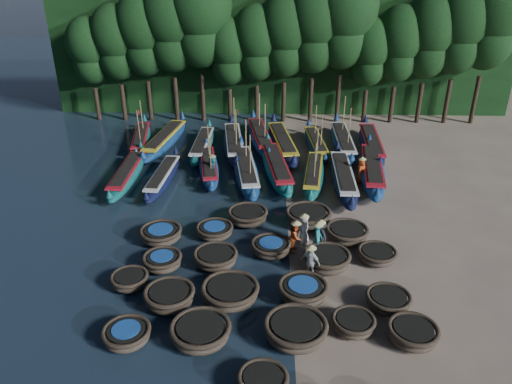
{
  "coord_description": "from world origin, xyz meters",
  "views": [
    {
      "loc": [
        -1.06,
        -21.49,
        14.04
      ],
      "look_at": [
        -1.78,
        3.7,
        1.3
      ],
      "focal_mm": 35.0,
      "sensor_mm": 36.0,
      "label": 1
    }
  ],
  "objects_px": {
    "long_boat_13": "(260,137)",
    "long_boat_16": "(343,142)",
    "coracle_24": "(347,233)",
    "long_boat_6": "(314,174)",
    "long_boat_12": "(234,144)",
    "fisherman_0": "(304,228)",
    "long_boat_3": "(209,167)",
    "long_boat_10": "(165,140)",
    "fisherman_3": "(320,236)",
    "coracle_16": "(216,258)",
    "fisherman_6": "(361,170)",
    "coracle_10": "(130,280)",
    "coracle_20": "(161,234)",
    "fisherman_5": "(213,166)",
    "fisherman_2": "(296,236)",
    "coracle_13": "(303,290)",
    "coracle_2": "(263,382)",
    "long_boat_15": "(316,144)",
    "coracle_22": "(248,216)",
    "coracle_11": "(169,296)",
    "coracle_12": "(230,292)",
    "long_boat_7": "(343,178)",
    "long_boat_2": "(163,177)",
    "coracle_14": "(388,300)",
    "long_boat_9": "(141,139)",
    "coracle_17": "(271,247)",
    "coracle_5": "(127,334)",
    "coracle_9": "(413,333)",
    "fisherman_4": "(310,261)",
    "coracle_18": "(327,260)",
    "long_boat_11": "(202,145)",
    "coracle_15": "(162,261)",
    "coracle_21": "(215,230)",
    "long_boat_5": "(277,168)",
    "fisherman_1": "(317,238)",
    "coracle_7": "(296,330)",
    "coracle_6": "(201,332)",
    "long_boat_8": "(372,170)",
    "coracle_23": "(308,216)"
  },
  "relations": [
    {
      "from": "coracle_18",
      "to": "coracle_22",
      "type": "relative_size",
      "value": 1.11
    },
    {
      "from": "fisherman_2",
      "to": "coracle_13",
      "type": "bearing_deg",
      "value": -158.43
    },
    {
      "from": "coracle_14",
      "to": "long_boat_9",
      "type": "distance_m",
      "value": 23.76
    },
    {
      "from": "long_boat_15",
      "to": "coracle_24",
      "type": "bearing_deg",
      "value": -92.71
    },
    {
      "from": "long_boat_13",
      "to": "fisherman_0",
      "type": "bearing_deg",
      "value": -89.29
    },
    {
      "from": "long_boat_16",
      "to": "fisherman_3",
      "type": "relative_size",
      "value": 4.55
    },
    {
      "from": "coracle_12",
      "to": "coracle_5",
      "type": "bearing_deg",
      "value": -145.88
    },
    {
      "from": "coracle_2",
      "to": "coracle_5",
      "type": "bearing_deg",
      "value": 157.75
    },
    {
      "from": "coracle_11",
      "to": "coracle_17",
      "type": "distance_m",
      "value": 5.93
    },
    {
      "from": "coracle_20",
      "to": "long_boat_16",
      "type": "distance_m",
      "value": 17.2
    },
    {
      "from": "coracle_9",
      "to": "long_boat_13",
      "type": "relative_size",
      "value": 0.24
    },
    {
      "from": "coracle_24",
      "to": "long_boat_6",
      "type": "xyz_separation_m",
      "value": [
        -1.19,
        7.15,
        0.06
      ]
    },
    {
      "from": "long_boat_12",
      "to": "fisherman_0",
      "type": "bearing_deg",
      "value": -77.17
    },
    {
      "from": "coracle_2",
      "to": "coracle_21",
      "type": "height_order",
      "value": "coracle_2"
    },
    {
      "from": "long_boat_15",
      "to": "coracle_6",
      "type": "bearing_deg",
      "value": -112.23
    },
    {
      "from": "long_boat_10",
      "to": "fisherman_6",
      "type": "relative_size",
      "value": 4.57
    },
    {
      "from": "coracle_20",
      "to": "long_boat_6",
      "type": "xyz_separation_m",
      "value": [
        8.46,
        7.46,
        0.08
      ]
    },
    {
      "from": "coracle_12",
      "to": "long_boat_10",
      "type": "relative_size",
      "value": 0.33
    },
    {
      "from": "coracle_2",
      "to": "long_boat_3",
      "type": "height_order",
      "value": "long_boat_3"
    },
    {
      "from": "coracle_20",
      "to": "fisherman_5",
      "type": "relative_size",
      "value": 1.4
    },
    {
      "from": "coracle_11",
      "to": "coracle_12",
      "type": "bearing_deg",
      "value": 7.42
    },
    {
      "from": "coracle_16",
      "to": "long_boat_13",
      "type": "xyz_separation_m",
      "value": [
        1.81,
        16.02,
        0.16
      ]
    },
    {
      "from": "coracle_21",
      "to": "long_boat_8",
      "type": "distance_m",
      "value": 12.17
    },
    {
      "from": "coracle_9",
      "to": "coracle_20",
      "type": "relative_size",
      "value": 0.82
    },
    {
      "from": "coracle_17",
      "to": "long_boat_16",
      "type": "xyz_separation_m",
      "value": [
        5.35,
        14.19,
        0.19
      ]
    },
    {
      "from": "long_boat_9",
      "to": "fisherman_4",
      "type": "distance_m",
      "value": 20.19
    },
    {
      "from": "long_boat_10",
      "to": "fisherman_3",
      "type": "distance_m",
      "value": 17.34
    },
    {
      "from": "coracle_6",
      "to": "long_boat_9",
      "type": "relative_size",
      "value": 0.4
    },
    {
      "from": "long_boat_13",
      "to": "long_boat_16",
      "type": "bearing_deg",
      "value": -16.79
    },
    {
      "from": "coracle_13",
      "to": "long_boat_6",
      "type": "xyz_separation_m",
      "value": [
        1.36,
        11.98,
        0.04
      ]
    },
    {
      "from": "coracle_14",
      "to": "coracle_15",
      "type": "height_order",
      "value": "coracle_15"
    },
    {
      "from": "long_boat_3",
      "to": "long_boat_6",
      "type": "height_order",
      "value": "long_boat_6"
    },
    {
      "from": "long_boat_3",
      "to": "long_boat_12",
      "type": "distance_m",
      "value": 4.32
    },
    {
      "from": "long_boat_6",
      "to": "long_boat_9",
      "type": "relative_size",
      "value": 1.0
    },
    {
      "from": "coracle_5",
      "to": "fisherman_4",
      "type": "bearing_deg",
      "value": 30.99
    },
    {
      "from": "long_boat_11",
      "to": "long_boat_12",
      "type": "bearing_deg",
      "value": 6.57
    },
    {
      "from": "fisherman_1",
      "to": "fisherman_5",
      "type": "distance_m",
      "value": 10.79
    },
    {
      "from": "fisherman_3",
      "to": "coracle_10",
      "type": "bearing_deg",
      "value": -96.78
    },
    {
      "from": "coracle_10",
      "to": "coracle_22",
      "type": "height_order",
      "value": "coracle_22"
    },
    {
      "from": "coracle_15",
      "to": "coracle_23",
      "type": "bearing_deg",
      "value": 31.45
    },
    {
      "from": "long_boat_5",
      "to": "long_boat_12",
      "type": "relative_size",
      "value": 1.0
    },
    {
      "from": "long_boat_6",
      "to": "fisherman_1",
      "type": "relative_size",
      "value": 3.76
    },
    {
      "from": "coracle_22",
      "to": "long_boat_7",
      "type": "distance_m",
      "value": 7.64
    },
    {
      "from": "coracle_24",
      "to": "coracle_22",
      "type": "bearing_deg",
      "value": 162.19
    },
    {
      "from": "coracle_20",
      "to": "long_boat_2",
      "type": "xyz_separation_m",
      "value": [
        -1.23,
        6.78,
        0.05
      ]
    },
    {
      "from": "long_boat_3",
      "to": "coracle_7",
      "type": "bearing_deg",
      "value": -80.86
    },
    {
      "from": "coracle_15",
      "to": "long_boat_13",
      "type": "relative_size",
      "value": 0.24
    },
    {
      "from": "coracle_12",
      "to": "fisherman_1",
      "type": "relative_size",
      "value": 1.44
    },
    {
      "from": "long_boat_2",
      "to": "fisherman_0",
      "type": "relative_size",
      "value": 3.89
    },
    {
      "from": "coracle_15",
      "to": "long_boat_5",
      "type": "height_order",
      "value": "long_boat_5"
    }
  ]
}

